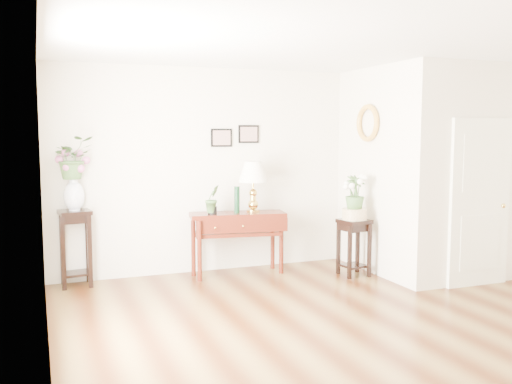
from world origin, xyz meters
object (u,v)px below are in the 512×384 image
console_table (238,244)px  table_lamp (253,186)px  plant_stand_a (76,248)px  plant_stand_b (354,248)px

console_table → table_lamp: (0.22, 0.00, 0.77)m
console_table → plant_stand_a: plant_stand_a is taller
table_lamp → plant_stand_a: 2.42m
console_table → plant_stand_a: bearing=-176.3°
plant_stand_a → table_lamp: bearing=-4.9°
console_table → plant_stand_a: 2.09m
console_table → table_lamp: 0.81m
table_lamp → plant_stand_b: size_ratio=0.91×
plant_stand_b → console_table: bearing=157.1°
console_table → table_lamp: table_lamp is taller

